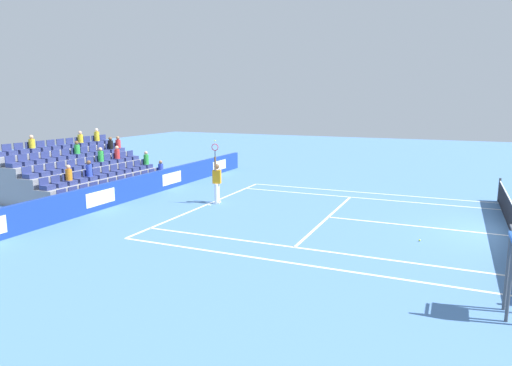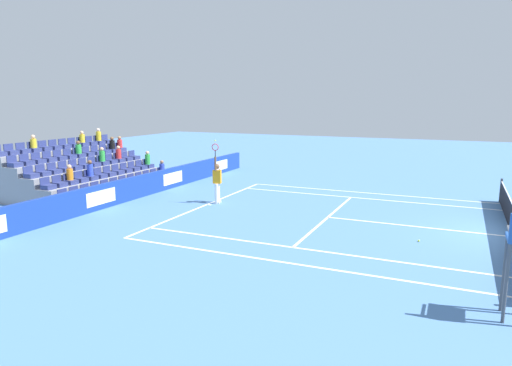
{
  "view_description": "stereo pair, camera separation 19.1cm",
  "coord_description": "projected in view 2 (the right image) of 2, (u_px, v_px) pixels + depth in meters",
  "views": [
    {
      "loc": [
        17.18,
        -2.03,
        4.55
      ],
      "look_at": [
        -0.23,
        -9.61,
        1.1
      ],
      "focal_mm": 32.03,
      "sensor_mm": 36.0,
      "label": 1
    },
    {
      "loc": [
        17.1,
        -1.85,
        4.55
      ],
      "look_at": [
        -0.23,
        -9.61,
        1.1
      ],
      "focal_mm": 32.03,
      "sensor_mm": 36.0,
      "label": 2
    }
  ],
  "objects": [
    {
      "name": "sponsor_barrier",
      "position": [
        139.0,
        186.0,
        21.59
      ],
      "size": [
        21.11,
        0.22,
        1.06
      ],
      "color": "#193899",
      "rests_on": "ground"
    },
    {
      "name": "line_doubles_sideline_left",
      "position": [
        292.0,
        263.0,
        12.89
      ],
      "size": [
        0.1,
        11.89,
        0.01
      ],
      "primitive_type": "cube",
      "color": "white",
      "rests_on": "ground"
    },
    {
      "name": "tennis_player",
      "position": [
        217.0,
        181.0,
        20.32
      ],
      "size": [
        0.53,
        0.4,
        2.85
      ],
      "color": "white",
      "rests_on": "ground"
    },
    {
      "name": "stadium_stand",
      "position": [
        82.0,
        175.0,
        22.99
      ],
      "size": [
        7.44,
        4.75,
        3.01
      ],
      "color": "gray",
      "rests_on": "ground"
    },
    {
      "name": "line_singles_sideline_right",
      "position": [
        361.0,
        198.0,
        21.51
      ],
      "size": [
        0.1,
        11.89,
        0.01
      ],
      "primitive_type": "cube",
      "color": "white",
      "rests_on": "ground"
    },
    {
      "name": "line_service",
      "position": [
        328.0,
        217.0,
        18.0
      ],
      "size": [
        8.23,
        0.1,
        0.01
      ],
      "primitive_type": "cube",
      "color": "white",
      "rests_on": "ground"
    },
    {
      "name": "ground_plane",
      "position": [
        512.0,
        237.0,
        15.43
      ],
      "size": [
        80.0,
        80.0,
        0.0
      ],
      "primitive_type": "plane",
      "color": "#4C7AB2"
    },
    {
      "name": "line_singles_sideline_left",
      "position": [
        307.0,
        249.0,
        14.12
      ],
      "size": [
        0.1,
        11.89,
        0.01
      ],
      "primitive_type": "cube",
      "color": "white",
      "rests_on": "ground"
    },
    {
      "name": "line_centre_service",
      "position": [
        413.0,
        226.0,
        16.71
      ],
      "size": [
        0.1,
        6.4,
        0.01
      ],
      "primitive_type": "cube",
      "color": "white",
      "rests_on": "ground"
    },
    {
      "name": "line_baseline",
      "position": [
        207.0,
        204.0,
        20.21
      ],
      "size": [
        10.97,
        0.1,
        0.01
      ],
      "primitive_type": "cube",
      "color": "white",
      "rests_on": "ground"
    },
    {
      "name": "line_centre_mark",
      "position": [
        209.0,
        205.0,
        20.16
      ],
      "size": [
        0.1,
        0.2,
        0.01
      ],
      "primitive_type": "cube",
      "color": "white",
      "rests_on": "ground"
    },
    {
      "name": "loose_tennis_ball",
      "position": [
        419.0,
        241.0,
        14.88
      ],
      "size": [
        0.07,
        0.07,
        0.07
      ],
      "primitive_type": "sphere",
      "color": "#D1E533",
      "rests_on": "ground"
    },
    {
      "name": "line_doubles_sideline_right",
      "position": [
        366.0,
        193.0,
        22.74
      ],
      "size": [
        0.1,
        11.89,
        0.01
      ],
      "primitive_type": "cube",
      "color": "white",
      "rests_on": "ground"
    }
  ]
}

